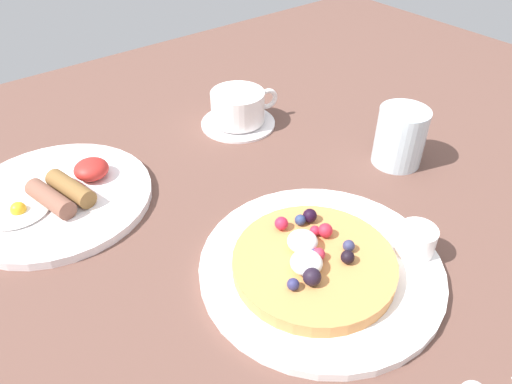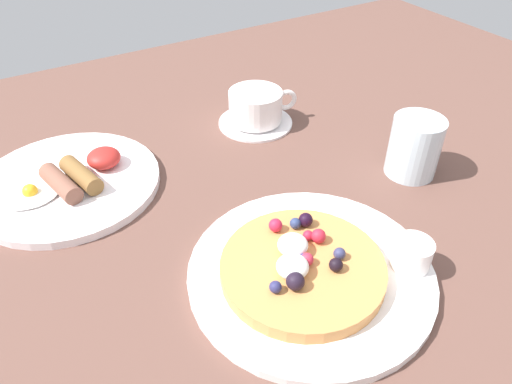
{
  "view_description": "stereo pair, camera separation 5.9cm",
  "coord_description": "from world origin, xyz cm",
  "px_view_note": "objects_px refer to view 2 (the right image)",
  "views": [
    {
      "loc": [
        -23.35,
        -34.42,
        41.61
      ],
      "look_at": [
        6.07,
        3.13,
        4.0
      ],
      "focal_mm": 33.7,
      "sensor_mm": 36.0,
      "label": 1
    },
    {
      "loc": [
        -18.51,
        -37.76,
        41.61
      ],
      "look_at": [
        6.07,
        3.13,
        4.0
      ],
      "focal_mm": 33.7,
      "sensor_mm": 36.0,
      "label": 2
    }
  ],
  "objects_px": {
    "water_glass": "(413,146)",
    "coffee_cup": "(256,105)",
    "pancake_plate": "(310,272)",
    "breakfast_plate": "(68,183)",
    "coffee_saucer": "(255,122)",
    "syrup_ramekin": "(412,254)"
  },
  "relations": [
    {
      "from": "coffee_saucer",
      "to": "coffee_cup",
      "type": "distance_m",
      "value": 0.03
    },
    {
      "from": "pancake_plate",
      "to": "syrup_ramekin",
      "type": "xyz_separation_m",
      "value": [
        0.1,
        -0.05,
        0.02
      ]
    },
    {
      "from": "coffee_cup",
      "to": "water_glass",
      "type": "height_order",
      "value": "water_glass"
    },
    {
      "from": "pancake_plate",
      "to": "breakfast_plate",
      "type": "relative_size",
      "value": 1.09
    },
    {
      "from": "pancake_plate",
      "to": "coffee_saucer",
      "type": "xyz_separation_m",
      "value": [
        0.12,
        0.33,
        -0.0
      ]
    },
    {
      "from": "syrup_ramekin",
      "to": "coffee_saucer",
      "type": "relative_size",
      "value": 0.35
    },
    {
      "from": "breakfast_plate",
      "to": "coffee_saucer",
      "type": "relative_size",
      "value": 2.04
    },
    {
      "from": "pancake_plate",
      "to": "syrup_ramekin",
      "type": "height_order",
      "value": "syrup_ramekin"
    },
    {
      "from": "coffee_saucer",
      "to": "water_glass",
      "type": "relative_size",
      "value": 1.43
    },
    {
      "from": "syrup_ramekin",
      "to": "coffee_saucer",
      "type": "bearing_deg",
      "value": 86.56
    },
    {
      "from": "coffee_cup",
      "to": "pancake_plate",
      "type": "bearing_deg",
      "value": -110.85
    },
    {
      "from": "pancake_plate",
      "to": "coffee_saucer",
      "type": "distance_m",
      "value": 0.35
    },
    {
      "from": "water_glass",
      "to": "breakfast_plate",
      "type": "bearing_deg",
      "value": 153.49
    },
    {
      "from": "coffee_cup",
      "to": "syrup_ramekin",
      "type": "bearing_deg",
      "value": -93.63
    },
    {
      "from": "coffee_cup",
      "to": "coffee_saucer",
      "type": "bearing_deg",
      "value": 166.23
    },
    {
      "from": "breakfast_plate",
      "to": "coffee_saucer",
      "type": "height_order",
      "value": "breakfast_plate"
    },
    {
      "from": "coffee_saucer",
      "to": "water_glass",
      "type": "distance_m",
      "value": 0.27
    },
    {
      "from": "pancake_plate",
      "to": "water_glass",
      "type": "bearing_deg",
      "value": 20.75
    },
    {
      "from": "pancake_plate",
      "to": "water_glass",
      "type": "height_order",
      "value": "water_glass"
    },
    {
      "from": "water_glass",
      "to": "coffee_cup",
      "type": "bearing_deg",
      "value": 117.3
    },
    {
      "from": "pancake_plate",
      "to": "coffee_cup",
      "type": "relative_size",
      "value": 2.4
    },
    {
      "from": "breakfast_plate",
      "to": "syrup_ramekin",
      "type": "bearing_deg",
      "value": -51.02
    }
  ]
}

